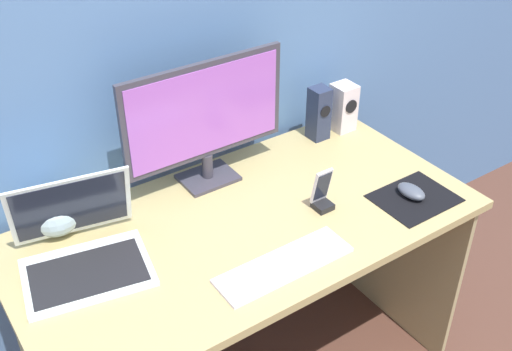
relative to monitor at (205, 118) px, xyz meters
name	(u,v)px	position (x,y,z in m)	size (l,w,h in m)	color
wall_back	(168,19)	(-0.02, 0.16, 0.27)	(6.00, 0.04, 2.50)	#5278AA
desk	(246,260)	(-0.02, -0.26, -0.39)	(1.41, 0.71, 0.74)	tan
monitor	(205,118)	(0.00, 0.00, 0.00)	(0.56, 0.14, 0.42)	#3A3742
speaker_right	(343,107)	(0.58, 0.01, -0.14)	(0.08, 0.09, 0.18)	silver
speaker_near_monitor	(319,113)	(0.47, 0.01, -0.13)	(0.07, 0.07, 0.20)	#27304B
laptop	(82,250)	(-0.49, -0.16, -0.18)	(0.39, 0.36, 0.24)	white
fishbowl	(54,210)	(-0.50, 0.02, -0.16)	(0.16, 0.16, 0.16)	silver
keyboard_external	(284,265)	(-0.04, -0.48, -0.23)	(0.40, 0.12, 0.01)	white
mousepad	(414,198)	(0.48, -0.46, -0.23)	(0.25, 0.20, 0.00)	black
mouse	(411,191)	(0.48, -0.45, -0.21)	(0.06, 0.10, 0.04)	#4A515C
phone_in_dock	(322,195)	(0.21, -0.33, -0.18)	(0.06, 0.06, 0.14)	black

